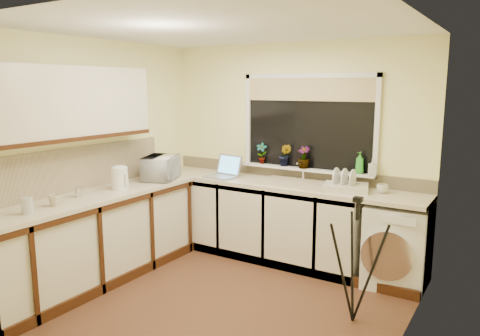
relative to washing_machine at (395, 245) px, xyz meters
name	(u,v)px	position (x,y,z in m)	size (l,w,h in m)	color
floor	(220,299)	(-1.28, -1.19, -0.41)	(3.20, 3.20, 0.00)	#573123
ceiling	(218,27)	(-1.28, -1.19, 2.04)	(3.20, 3.20, 0.00)	white
wall_back	(292,150)	(-1.28, 0.31, 0.82)	(3.20, 3.20, 0.00)	#FFFAAA
wall_front	(82,207)	(-1.28, -2.69, 0.82)	(3.20, 3.20, 0.00)	#FFFAAA
wall_left	(96,156)	(-2.88, -1.19, 0.82)	(3.00, 3.00, 0.00)	#FFFAAA
wall_right	(406,192)	(0.32, -1.19, 0.82)	(3.00, 3.00, 0.00)	#FFFAAA
base_cabinet_back	(255,219)	(-1.61, 0.01, 0.02)	(2.55, 0.60, 0.86)	silver
base_cabinet_left	(97,240)	(-2.58, -1.49, 0.02)	(0.54, 2.40, 0.86)	silver
worktop_back	(280,184)	(-1.28, 0.01, 0.47)	(3.20, 0.60, 0.04)	beige
worktop_left	(95,197)	(-2.58, -1.49, 0.47)	(0.60, 2.40, 0.04)	beige
upper_cabinet	(67,103)	(-2.72, -1.64, 1.39)	(0.28, 1.90, 0.70)	silver
splashback_left	(74,170)	(-2.87, -1.49, 0.72)	(0.02, 2.40, 0.45)	beige
splashback_back	(291,172)	(-1.28, 0.30, 0.56)	(3.20, 0.02, 0.14)	beige
window_glass	(308,123)	(-1.08, 0.29, 1.14)	(1.50, 0.02, 1.00)	black
window_blind	(308,90)	(-1.08, 0.27, 1.52)	(1.50, 0.02, 0.25)	tan
windowsill	(305,169)	(-1.08, 0.24, 0.63)	(1.60, 0.14, 0.03)	white
sink	(296,183)	(-1.08, 0.01, 0.50)	(0.82, 0.46, 0.03)	tan
faucet	(303,171)	(-1.08, 0.19, 0.61)	(0.03, 0.03, 0.24)	silver
washing_machine	(395,245)	(0.00, 0.00, 0.00)	(0.58, 0.56, 0.82)	white
laptop	(224,171)	(-1.99, -0.05, 0.56)	(0.39, 0.38, 0.25)	#9C9DA3
kettle	(120,179)	(-2.54, -1.19, 0.60)	(0.17, 0.17, 0.23)	white
dish_rack	(346,187)	(-0.52, 0.00, 0.52)	(0.44, 0.33, 0.07)	beige
tripod	(355,260)	(-0.10, -0.94, 0.13)	(0.52, 0.52, 1.08)	black
glass_jug	(27,206)	(-2.51, -2.27, 0.56)	(0.10, 0.10, 0.14)	#B4B9C0
steel_jar	(79,192)	(-2.63, -1.64, 0.54)	(0.07, 0.07, 0.10)	silver
microwave	(161,168)	(-2.53, -0.56, 0.63)	(0.49, 0.33, 0.27)	white
plant_a	(262,153)	(-1.64, 0.23, 0.77)	(0.13, 0.09, 0.25)	#999999
plant_b	(285,155)	(-1.33, 0.22, 0.77)	(0.14, 0.11, 0.26)	#999999
plant_c	(304,157)	(-1.09, 0.20, 0.77)	(0.14, 0.14, 0.25)	#999999
soap_bottle_green	(360,163)	(-0.46, 0.21, 0.76)	(0.09, 0.09, 0.23)	green
soap_bottle_clear	(372,167)	(-0.32, 0.20, 0.73)	(0.08, 0.08, 0.17)	#999999
cup_back	(382,189)	(-0.17, 0.08, 0.54)	(0.12, 0.12, 0.09)	beige
cup_left	(55,200)	(-2.54, -1.98, 0.54)	(0.11, 0.11, 0.10)	beige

